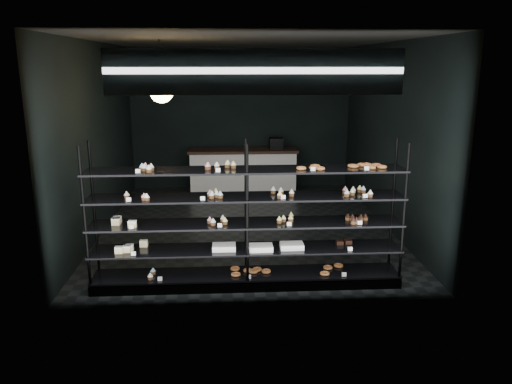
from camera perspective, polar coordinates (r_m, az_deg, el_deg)
The scene contains 5 objects.
room at distance 8.63m, azimuth -1.18°, elevation 6.21°, with size 5.01×6.01×3.20m.
display_shelf at distance 6.48m, azimuth -1.29°, elevation -5.47°, with size 4.00×0.50×1.91m.
signage at distance 5.62m, azimuth -0.08°, elevation 13.57°, with size 3.30×0.05×0.50m.
pendant_lamp at distance 7.60m, azimuth -10.77°, elevation 11.30°, with size 0.35×0.35×0.91m.
service_counter at distance 11.29m, azimuth -1.43°, elevation 2.52°, with size 2.44×0.65×1.23m.
Camera 1 is at (-0.32, -8.54, 2.84)m, focal length 35.00 mm.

